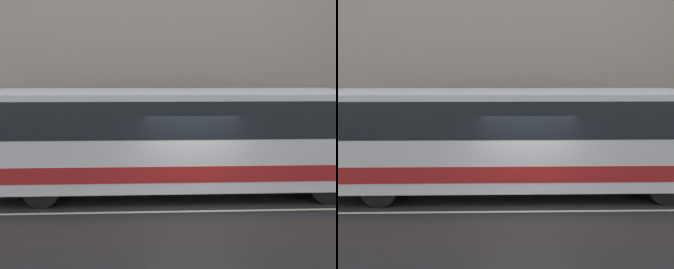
% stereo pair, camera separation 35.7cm
% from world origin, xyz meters
% --- Properties ---
extents(ground_plane, '(60.00, 60.00, 0.00)m').
position_xyz_m(ground_plane, '(0.00, 0.00, 0.00)').
color(ground_plane, '#262628').
extents(sidewalk, '(60.00, 2.37, 0.17)m').
position_xyz_m(sidewalk, '(0.00, 5.19, 0.08)').
color(sidewalk, gray).
rests_on(sidewalk, ground_plane).
extents(lane_stripe, '(54.00, 0.14, 0.01)m').
position_xyz_m(lane_stripe, '(0.00, 0.00, 0.00)').
color(lane_stripe, beige).
rests_on(lane_stripe, ground_plane).
extents(transit_bus, '(11.93, 2.61, 3.18)m').
position_xyz_m(transit_bus, '(-0.52, 1.73, 1.80)').
color(transit_bus, white).
rests_on(transit_bus, ground_plane).
extents(pedestrian_waiting, '(0.36, 0.36, 1.58)m').
position_xyz_m(pedestrian_waiting, '(-4.09, 5.00, 0.90)').
color(pedestrian_waiting, maroon).
rests_on(pedestrian_waiting, sidewalk).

